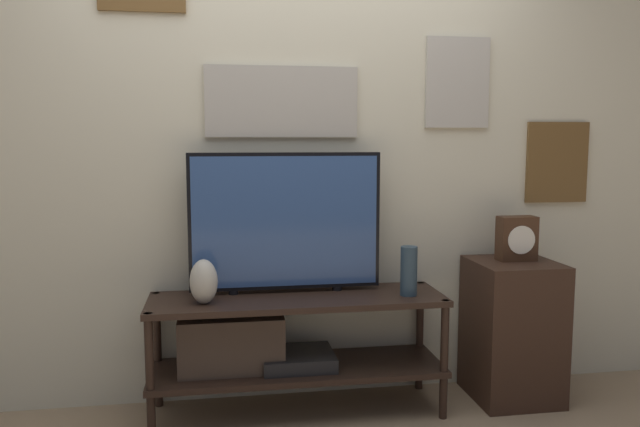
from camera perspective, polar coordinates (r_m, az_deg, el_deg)
The scene contains 7 objects.
wall_back at distance 3.29m, azimuth -2.59°, elevation 6.46°, with size 6.40×0.08×2.70m.
media_console at distance 3.17m, azimuth -4.49°, elevation -11.53°, with size 1.46×0.44×0.60m.
television at distance 3.14m, azimuth -3.17°, elevation -0.74°, with size 0.97×0.05×0.71m.
vase_urn_stoneware at distance 3.01m, azimuth -10.58°, elevation -6.14°, with size 0.13×0.13×0.21m.
vase_tall_ceramic at distance 3.15m, azimuth 8.12°, elevation -5.22°, with size 0.08×0.08×0.25m.
side_table at distance 3.51m, azimuth 17.17°, elevation -10.13°, with size 0.43×0.44×0.74m.
mantel_clock at distance 3.44m, azimuth 17.55°, elevation -2.19°, with size 0.20×0.11×0.23m.
Camera 1 is at (-0.38, -2.74, 1.37)m, focal length 35.00 mm.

